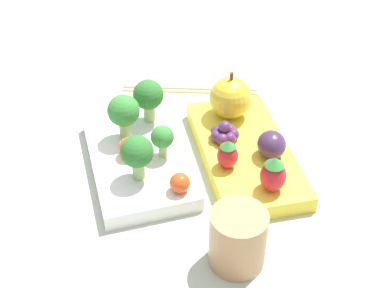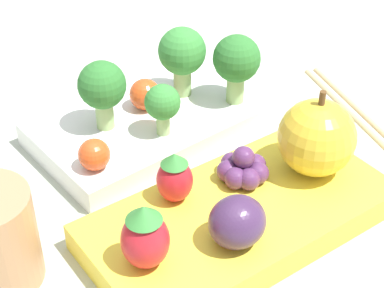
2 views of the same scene
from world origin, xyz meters
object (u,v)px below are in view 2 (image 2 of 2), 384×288
at_px(broccoli_floret_1, 160,105).
at_px(strawberry_0, 145,237).
at_px(bento_box_savoury, 152,122).
at_px(grape_cluster, 243,168).
at_px(bento_box_fruit, 240,218).
at_px(cherry_tomato_1, 145,94).
at_px(strawberry_1, 175,177).
at_px(apple, 317,137).
at_px(broccoli_floret_3, 237,61).
at_px(broccoli_floret_2, 102,87).
at_px(plum, 237,222).
at_px(chopsticks_pair, 369,123).
at_px(broccoli_floret_0, 182,53).
at_px(cherry_tomato_0, 94,155).

xyz_separation_m(broccoli_floret_1, strawberry_0, (-0.08, -0.12, -0.00)).
distance_m(bento_box_savoury, grape_cluster, 0.12).
distance_m(bento_box_fruit, strawberry_0, 0.09).
relative_size(cherry_tomato_1, strawberry_1, 0.68).
bearing_deg(apple, cherry_tomato_1, 114.44).
bearing_deg(broccoli_floret_3, cherry_tomato_1, 155.94).
xyz_separation_m(broccoli_floret_3, apple, (-0.01, -0.11, -0.01)).
bearing_deg(strawberry_0, broccoli_floret_2, 73.17).
distance_m(broccoli_floret_2, plum, 0.17).
height_order(apple, chopsticks_pair, apple).
bearing_deg(broccoli_floret_1, plum, -98.50).
height_order(broccoli_floret_0, apple, apple).
distance_m(broccoli_floret_2, strawberry_0, 0.16).
xyz_separation_m(strawberry_1, plum, (0.01, -0.06, -0.00)).
bearing_deg(broccoli_floret_1, strawberry_1, -112.83).
height_order(bento_box_savoury, chopsticks_pair, bento_box_savoury).
bearing_deg(broccoli_floret_2, broccoli_floret_1, -45.25).
distance_m(broccoli_floret_3, strawberry_1, 0.14).
distance_m(broccoli_floret_3, chopsticks_pair, 0.13).
relative_size(bento_box_savoury, bento_box_fruit, 0.93).
xyz_separation_m(bento_box_savoury, broccoli_floret_2, (-0.04, 0.00, 0.05)).
bearing_deg(apple, broccoli_floret_1, 125.91).
bearing_deg(strawberry_1, bento_box_savoury, 68.94).
distance_m(strawberry_1, plum, 0.06).
relative_size(cherry_tomato_0, strawberry_1, 0.61).
xyz_separation_m(broccoli_floret_3, strawberry_1, (-0.11, -0.08, -0.02)).
bearing_deg(cherry_tomato_1, apple, -65.56).
relative_size(broccoli_floret_3, strawberry_0, 1.31).
bearing_deg(plum, bento_box_savoury, 79.89).
relative_size(broccoli_floret_3, strawberry_1, 1.56).
bearing_deg(broccoli_floret_1, cherry_tomato_0, -169.53).
relative_size(bento_box_savoury, apple, 3.08).
bearing_deg(chopsticks_pair, apple, -159.13).
bearing_deg(broccoli_floret_0, broccoli_floret_2, -172.78).
distance_m(apple, strawberry_1, 0.11).
height_order(broccoli_floret_1, strawberry_0, strawberry_0).
distance_m(bento_box_savoury, broccoli_floret_1, 0.05).
distance_m(broccoli_floret_2, apple, 0.17).
height_order(bento_box_savoury, grape_cluster, grape_cluster).
xyz_separation_m(broccoli_floret_1, chopsticks_pair, (0.18, -0.06, -0.05)).
bearing_deg(broccoli_floret_3, broccoli_floret_2, 167.89).
distance_m(broccoli_floret_1, strawberry_1, 0.08).
relative_size(broccoli_floret_0, broccoli_floret_2, 1.06).
relative_size(broccoli_floret_2, apple, 0.87).
bearing_deg(strawberry_0, apple, 6.26).
bearing_deg(broccoli_floret_2, chopsticks_pair, -24.59).
relative_size(apple, strawberry_0, 1.44).
height_order(broccoli_floret_0, grape_cluster, broccoli_floret_0).
height_order(bento_box_savoury, broccoli_floret_0, broccoli_floret_0).
distance_m(bento_box_savoury, strawberry_1, 0.12).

